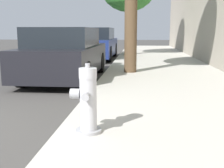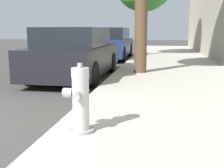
% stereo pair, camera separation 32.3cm
% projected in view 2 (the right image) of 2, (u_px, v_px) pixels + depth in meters
% --- Properties ---
extents(sidewalk_slab, '(3.40, 40.00, 0.15)m').
position_uv_depth(sidewalk_slab, '(198.00, 149.00, 2.95)').
color(sidewalk_slab, '#B7B2A8').
rests_on(sidewalk_slab, ground_plane).
extents(fire_hydrant, '(0.35, 0.37, 0.80)m').
position_uv_depth(fire_hydrant, '(80.00, 101.00, 3.21)').
color(fire_hydrant, '#97979C').
rests_on(fire_hydrant, sidewalk_slab).
extents(parked_car_near, '(1.75, 4.12, 1.39)m').
position_uv_depth(parked_car_near, '(75.00, 54.00, 7.77)').
color(parked_car_near, black).
rests_on(parked_car_near, ground_plane).
extents(parked_car_mid, '(1.79, 4.50, 1.46)m').
position_uv_depth(parked_car_mid, '(110.00, 44.00, 13.26)').
color(parked_car_mid, navy).
rests_on(parked_car_mid, ground_plane).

